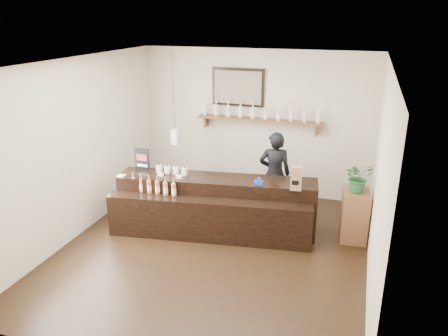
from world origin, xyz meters
The scene contains 10 objects.
ground centered at (0.00, 0.00, 0.00)m, with size 5.00×5.00×0.00m, color black.
room_shell centered at (0.00, 0.00, 1.70)m, with size 5.00×5.00×5.00m.
back_wall_decor centered at (-0.16, 2.37, 1.76)m, with size 2.66×0.96×1.69m.
counter centered at (-0.19, 0.58, 0.42)m, with size 3.27×1.32×1.05m.
promo_sign centered at (-1.50, 0.68, 1.09)m, with size 0.27×0.03×0.38m.
paper_bag centered at (1.11, 0.60, 1.08)m, with size 0.18×0.15×0.37m.
tape_dispenser centered at (0.53, 0.63, 0.95)m, with size 0.14×0.05×0.12m.
side_cabinet centered at (2.00, 1.04, 0.40)m, with size 0.45×0.59×0.81m.
potted_plant centered at (2.00, 1.04, 1.05)m, with size 0.43×0.37×0.48m, color #265F2B.
shopkeeper centered at (0.60, 1.55, 0.86)m, with size 0.62×0.41×1.71m, color black.
Camera 1 is at (1.97, -5.52, 3.43)m, focal length 35.00 mm.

